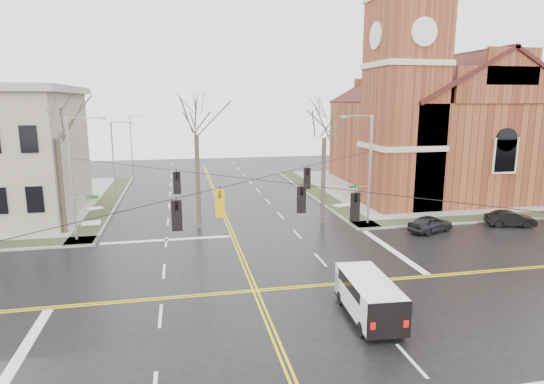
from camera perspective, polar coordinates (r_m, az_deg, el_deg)
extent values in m
plane|color=black|center=(25.50, -2.11, -12.27)|extent=(120.00, 120.00, 0.00)
cube|color=gray|center=(56.93, 19.03, 0.45)|extent=(30.00, 30.00, 0.15)
cube|color=#2D3A1F|center=(51.34, 5.63, -0.02)|extent=(2.00, 30.00, 0.02)
cube|color=#2D3A1F|center=(45.86, 27.75, -2.66)|extent=(30.00, 2.00, 0.02)
cube|color=#2D3A1F|center=(49.65, -19.91, -1.04)|extent=(2.00, 30.00, 0.02)
cube|color=gold|center=(25.48, -2.38, -12.28)|extent=(0.12, 100.00, 0.01)
cube|color=gold|center=(25.51, -1.83, -12.24)|extent=(0.12, 100.00, 0.01)
cube|color=gold|center=(25.39, -2.06, -12.37)|extent=(100.00, 0.12, 0.01)
cube|color=gold|center=(25.60, -2.15, -12.15)|extent=(100.00, 0.12, 0.01)
cube|color=silver|center=(35.10, -13.11, -5.87)|extent=(9.50, 0.50, 0.01)
cube|color=silver|center=(21.80, -29.50, -18.14)|extent=(0.50, 9.50, 0.01)
cube|color=silver|center=(33.10, 14.76, -7.01)|extent=(0.50, 9.50, 0.01)
cube|color=maroon|center=(45.13, 16.13, 10.63)|extent=(6.00, 6.00, 20.00)
cylinder|color=silver|center=(42.84, 18.57, 18.54)|extent=(2.40, 0.15, 2.40)
cylinder|color=silver|center=(44.19, 12.88, 18.59)|extent=(0.15, 2.40, 2.40)
cube|color=maroon|center=(57.63, 19.70, 5.48)|extent=(18.00, 24.00, 10.00)
cube|color=maroon|center=(48.40, 13.79, 1.48)|extent=(2.00, 5.00, 4.40)
cylinder|color=gray|center=(38.20, 12.17, 2.71)|extent=(0.20, 0.20, 9.00)
cylinder|color=gray|center=(38.18, 11.26, 0.69)|extent=(1.20, 0.06, 0.06)
cube|color=#0E5519|center=(37.92, 10.29, 0.65)|extent=(0.90, 0.04, 0.25)
cylinder|color=gray|center=(37.34, 10.74, 9.36)|extent=(2.40, 0.08, 0.08)
cube|color=gray|center=(36.91, 8.99, 9.32)|extent=(0.50, 0.22, 0.15)
cylinder|color=gray|center=(35.84, -23.85, 1.44)|extent=(0.20, 0.20, 9.00)
cylinder|color=gray|center=(35.95, -22.75, -0.64)|extent=(1.20, 0.06, 0.06)
cube|color=#0E5519|center=(35.82, -21.65, -0.60)|extent=(0.90, 0.04, 0.25)
cylinder|color=gray|center=(35.19, -22.50, 8.60)|extent=(2.40, 0.08, 0.08)
cube|color=gray|center=(34.99, -20.54, 8.65)|extent=(0.50, 0.22, 0.15)
cylinder|color=black|center=(23.71, -2.21, 1.60)|extent=(23.02, 23.02, 0.03)
cylinder|color=black|center=(23.71, -2.21, 1.60)|extent=(23.02, 23.02, 0.03)
imported|color=black|center=(19.64, -11.86, -2.92)|extent=(0.21, 0.26, 1.30)
imported|color=black|center=(28.56, 4.42, 1.71)|extent=(0.21, 0.26, 1.30)
imported|color=gold|center=(21.66, -6.56, -1.42)|extent=(0.21, 0.26, 1.30)
imported|color=black|center=(27.47, -11.84, 1.12)|extent=(0.21, 0.26, 1.30)
imported|color=black|center=(21.13, 10.38, -1.86)|extent=(0.21, 0.26, 1.30)
imported|color=black|center=(22.35, 3.71, -0.97)|extent=(0.21, 0.26, 1.30)
cylinder|color=gray|center=(51.90, -19.30, 3.93)|extent=(0.16, 0.16, 8.00)
cylinder|color=gray|center=(51.46, -18.47, 8.29)|extent=(2.00, 0.07, 0.07)
cube|color=gray|center=(51.35, -17.35, 8.30)|extent=(0.45, 0.20, 0.13)
cylinder|color=gray|center=(71.67, -17.24, 5.93)|extent=(0.16, 0.16, 8.00)
cylinder|color=gray|center=(71.35, -16.62, 9.09)|extent=(2.00, 0.07, 0.07)
cube|color=gray|center=(71.27, -15.81, 9.09)|extent=(0.45, 0.20, 0.13)
cube|color=white|center=(22.60, 12.07, -12.62)|extent=(2.24, 5.09, 1.60)
cube|color=white|center=(24.48, 10.38, -11.22)|extent=(1.98, 0.97, 1.13)
cube|color=black|center=(24.58, 10.18, -9.82)|extent=(1.74, 0.22, 0.75)
cube|color=black|center=(22.56, 11.96, -11.23)|extent=(2.16, 3.50, 0.52)
cube|color=#B70C0A|center=(20.30, 12.54, -16.11)|extent=(0.23, 0.08, 0.32)
cube|color=#B70C0A|center=(20.82, 16.47, -15.58)|extent=(0.23, 0.08, 0.32)
cube|color=black|center=(22.94, 11.98, -14.49)|extent=(2.29, 5.14, 0.09)
cylinder|color=black|center=(24.08, 8.65, -12.99)|extent=(0.29, 0.69, 0.68)
cylinder|color=black|center=(24.60, 12.61, -12.60)|extent=(0.29, 0.69, 0.68)
cylinder|color=black|center=(21.28, 11.25, -16.53)|extent=(0.29, 0.69, 0.68)
cylinder|color=black|center=(21.86, 15.71, -15.94)|extent=(0.29, 0.69, 0.68)
imported|color=black|center=(38.21, 19.25, -3.76)|extent=(4.28, 2.85, 1.35)
imported|color=black|center=(42.60, 27.73, -2.98)|extent=(4.08, 2.31, 1.27)
cylinder|color=#3D3227|center=(38.40, -24.94, 0.67)|extent=(0.36, 0.36, 7.31)
cylinder|color=#3D3227|center=(37.51, -9.29, 1.44)|extent=(0.36, 0.36, 7.42)
cylinder|color=#3D3227|center=(38.51, 6.46, 1.50)|extent=(0.36, 0.36, 7.07)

